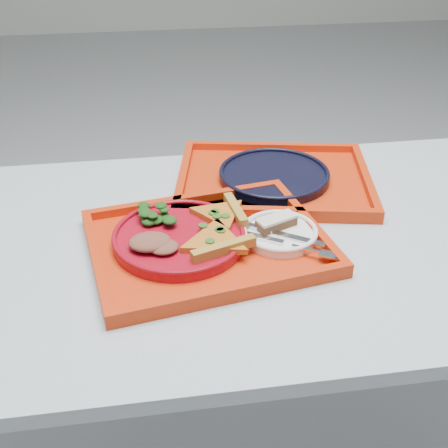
{
  "coord_description": "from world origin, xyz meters",
  "views": [
    {
      "loc": [
        -0.24,
        -0.94,
        1.38
      ],
      "look_at": [
        -0.1,
        0.0,
        0.78
      ],
      "focal_mm": 45.0,
      "sensor_mm": 36.0,
      "label": 1
    }
  ],
  "objects_px": {
    "tray_main": "(208,246)",
    "navy_plate": "(274,176)",
    "tray_far": "(274,181)",
    "dinner_plate": "(179,239)",
    "dessert_bar": "(276,222)"
  },
  "relations": [
    {
      "from": "tray_main",
      "to": "navy_plate",
      "type": "xyz_separation_m",
      "value": [
        0.19,
        0.25,
        0.01
      ]
    },
    {
      "from": "tray_main",
      "to": "navy_plate",
      "type": "height_order",
      "value": "navy_plate"
    },
    {
      "from": "tray_main",
      "to": "tray_far",
      "type": "bearing_deg",
      "value": 42.65
    },
    {
      "from": "tray_main",
      "to": "dinner_plate",
      "type": "height_order",
      "value": "dinner_plate"
    },
    {
      "from": "tray_main",
      "to": "tray_far",
      "type": "relative_size",
      "value": 1.0
    },
    {
      "from": "dessert_bar",
      "to": "navy_plate",
      "type": "bearing_deg",
      "value": 55.18
    },
    {
      "from": "tray_far",
      "to": "dinner_plate",
      "type": "distance_m",
      "value": 0.34
    },
    {
      "from": "navy_plate",
      "to": "tray_main",
      "type": "bearing_deg",
      "value": -127.6
    },
    {
      "from": "tray_main",
      "to": "navy_plate",
      "type": "distance_m",
      "value": 0.31
    },
    {
      "from": "tray_main",
      "to": "dessert_bar",
      "type": "distance_m",
      "value": 0.15
    },
    {
      "from": "tray_main",
      "to": "dinner_plate",
      "type": "xyz_separation_m",
      "value": [
        -0.05,
        0.01,
        0.02
      ]
    },
    {
      "from": "navy_plate",
      "to": "dessert_bar",
      "type": "xyz_separation_m",
      "value": [
        -0.05,
        -0.23,
        0.02
      ]
    },
    {
      "from": "dinner_plate",
      "to": "dessert_bar",
      "type": "relative_size",
      "value": 2.94
    },
    {
      "from": "navy_plate",
      "to": "tray_far",
      "type": "bearing_deg",
      "value": 0.0
    },
    {
      "from": "dinner_plate",
      "to": "dessert_bar",
      "type": "height_order",
      "value": "dessert_bar"
    }
  ]
}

